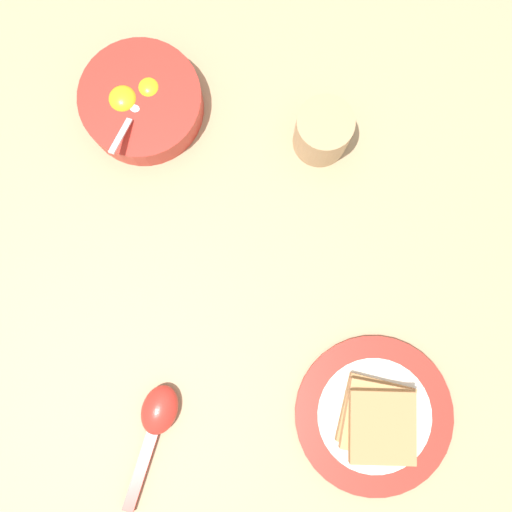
{
  "coord_description": "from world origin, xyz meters",
  "views": [
    {
      "loc": [
        -0.01,
        -0.1,
        0.73
      ],
      "look_at": [
        -0.04,
        -0.02,
        0.02
      ],
      "focal_mm": 42.0,
      "sensor_mm": 36.0,
      "label": 1
    }
  ],
  "objects_px": {
    "egg_bowl": "(142,102)",
    "drinking_cup": "(326,132)",
    "soup_spoon": "(156,421)",
    "toast_plate": "(374,415)",
    "toast_sandwich": "(378,420)"
  },
  "relations": [
    {
      "from": "soup_spoon",
      "to": "toast_sandwich",
      "type": "bearing_deg",
      "value": 17.4
    },
    {
      "from": "toast_plate",
      "to": "drinking_cup",
      "type": "distance_m",
      "value": 0.34
    },
    {
      "from": "egg_bowl",
      "to": "toast_sandwich",
      "type": "relative_size",
      "value": 1.59
    },
    {
      "from": "soup_spoon",
      "to": "egg_bowl",
      "type": "bearing_deg",
      "value": 109.6
    },
    {
      "from": "toast_sandwich",
      "to": "drinking_cup",
      "type": "height_order",
      "value": "drinking_cup"
    },
    {
      "from": "toast_plate",
      "to": "toast_sandwich",
      "type": "bearing_deg",
      "value": -133.68
    },
    {
      "from": "egg_bowl",
      "to": "drinking_cup",
      "type": "distance_m",
      "value": 0.23
    },
    {
      "from": "toast_plate",
      "to": "drinking_cup",
      "type": "bearing_deg",
      "value": 115.89
    },
    {
      "from": "toast_plate",
      "to": "soup_spoon",
      "type": "distance_m",
      "value": 0.26
    },
    {
      "from": "toast_plate",
      "to": "toast_sandwich",
      "type": "xyz_separation_m",
      "value": [
        -0.0,
        -0.0,
        0.03
      ]
    },
    {
      "from": "drinking_cup",
      "to": "toast_plate",
      "type": "bearing_deg",
      "value": -64.11
    },
    {
      "from": "toast_plate",
      "to": "soup_spoon",
      "type": "bearing_deg",
      "value": -162.47
    },
    {
      "from": "egg_bowl",
      "to": "soup_spoon",
      "type": "relative_size",
      "value": 1.03
    },
    {
      "from": "toast_sandwich",
      "to": "drinking_cup",
      "type": "relative_size",
      "value": 1.31
    },
    {
      "from": "soup_spoon",
      "to": "drinking_cup",
      "type": "bearing_deg",
      "value": 75.75
    }
  ]
}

